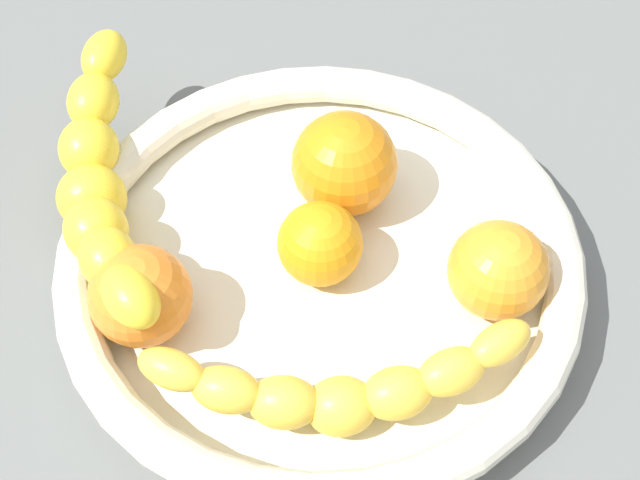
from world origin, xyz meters
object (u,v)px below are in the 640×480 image
fruit_bowl (320,263)px  banana_draped_left (99,183)px  orange_mid_left (316,245)px  orange_mid_right (141,296)px  orange_front (498,270)px  banana_draped_right (340,387)px  orange_rear (344,164)px

fruit_bowl → banana_draped_left: size_ratio=1.33×
fruit_bowl → orange_mid_left: orange_mid_left is taller
orange_mid_right → orange_front: bearing=85.3°
orange_front → orange_mid_left: size_ratio=1.14×
fruit_bowl → banana_draped_left: 14.64cm
fruit_bowl → orange_front: orange_front is taller
orange_mid_left → orange_mid_right: (2.13, -10.57, 0.39)cm
banana_draped_left → orange_mid_left: bearing=63.7°
fruit_bowl → orange_front: (3.84, 9.91, 2.45)cm
banana_draped_right → banana_draped_left: bearing=-141.7°
orange_mid_left → orange_rear: (-5.32, 2.68, 0.78)cm
fruit_bowl → banana_draped_right: banana_draped_right is taller
orange_front → orange_mid_right: 20.76cm
fruit_bowl → orange_mid_right: orange_mid_right is taller
fruit_bowl → orange_rear: (-5.29, 2.46, 2.87)cm
banana_draped_right → orange_rear: 15.06cm
orange_rear → banana_draped_right: bearing=-11.4°
banana_draped_left → fruit_bowl: bearing=64.2°
orange_rear → banana_draped_left: bearing=-93.5°
orange_mid_left → orange_mid_right: bearing=-78.6°
orange_front → orange_rear: bearing=-140.8°
banana_draped_left → orange_mid_left: size_ratio=4.69×
banana_draped_left → banana_draped_right: bearing=38.3°
orange_front → orange_mid_right: (-1.69, -20.69, 0.02)cm
banana_draped_left → orange_mid_left: 14.17cm
orange_front → orange_mid_left: orange_front is taller
orange_mid_left → banana_draped_right: bearing=-1.8°
banana_draped_right → fruit_bowl: bearing=176.9°
banana_draped_left → orange_mid_right: 8.67cm
banana_draped_left → orange_mid_right: banana_draped_left is taller
banana_draped_right → orange_front: bearing=118.2°
orange_rear → orange_mid_right: bearing=-60.7°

